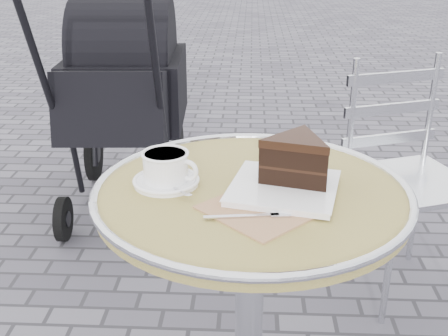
{
  "coord_description": "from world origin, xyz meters",
  "views": [
    {
      "loc": [
        -0.01,
        -1.14,
        1.27
      ],
      "look_at": [
        -0.06,
        0.0,
        0.78
      ],
      "focal_mm": 45.0,
      "sensor_mm": 36.0,
      "label": 1
    }
  ],
  "objects_px": {
    "cake_plate_set": "(293,166)",
    "bistro_chair": "(399,150)",
    "cappuccino_set": "(166,170)",
    "baby_stroller": "(124,103)",
    "cafe_table": "(250,252)"
  },
  "relations": [
    {
      "from": "cake_plate_set",
      "to": "baby_stroller",
      "type": "relative_size",
      "value": 0.33
    },
    {
      "from": "cake_plate_set",
      "to": "bistro_chair",
      "type": "distance_m",
      "value": 0.93
    },
    {
      "from": "baby_stroller",
      "to": "cappuccino_set",
      "type": "bearing_deg",
      "value": -76.27
    },
    {
      "from": "cappuccino_set",
      "to": "cake_plate_set",
      "type": "height_order",
      "value": "cake_plate_set"
    },
    {
      "from": "bistro_chair",
      "to": "baby_stroller",
      "type": "distance_m",
      "value": 1.31
    },
    {
      "from": "cafe_table",
      "to": "cake_plate_set",
      "type": "distance_m",
      "value": 0.24
    },
    {
      "from": "cake_plate_set",
      "to": "cappuccino_set",
      "type": "bearing_deg",
      "value": -170.2
    },
    {
      "from": "cafe_table",
      "to": "bistro_chair",
      "type": "relative_size",
      "value": 0.86
    },
    {
      "from": "cappuccino_set",
      "to": "bistro_chair",
      "type": "relative_size",
      "value": 0.19
    },
    {
      "from": "cappuccino_set",
      "to": "baby_stroller",
      "type": "distance_m",
      "value": 1.47
    },
    {
      "from": "cafe_table",
      "to": "baby_stroller",
      "type": "xyz_separation_m",
      "value": [
        -0.61,
        1.41,
        -0.06
      ]
    },
    {
      "from": "bistro_chair",
      "to": "cafe_table",
      "type": "bearing_deg",
      "value": -144.36
    },
    {
      "from": "cake_plate_set",
      "to": "baby_stroller",
      "type": "bearing_deg",
      "value": 129.15
    },
    {
      "from": "cappuccino_set",
      "to": "cake_plate_set",
      "type": "xyz_separation_m",
      "value": [
        0.28,
        -0.01,
        0.02
      ]
    },
    {
      "from": "cappuccino_set",
      "to": "cake_plate_set",
      "type": "bearing_deg",
      "value": 16.14
    }
  ]
}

